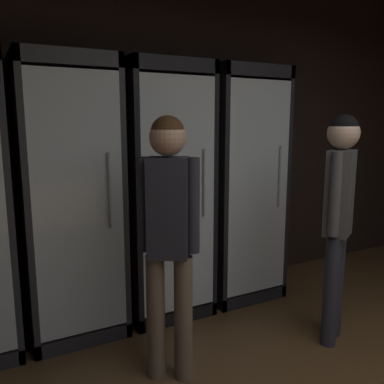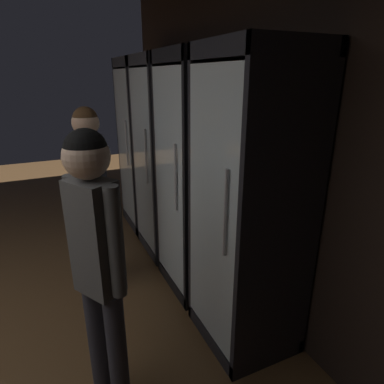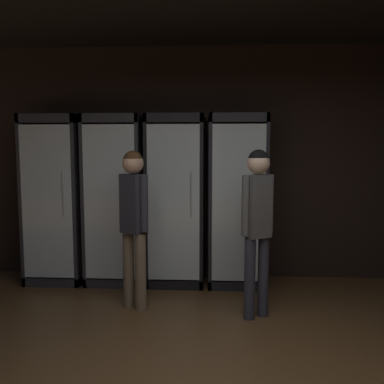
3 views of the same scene
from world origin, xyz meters
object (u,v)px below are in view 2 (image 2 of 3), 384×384
(shopper_far, at_px, (97,252))
(cooler_right, at_px, (255,211))
(cooler_far_left, at_px, (151,148))
(cooler_center, at_px, (204,180))
(shopper_near, at_px, (92,184))
(cooler_left, at_px, (173,161))

(shopper_far, bearing_deg, cooler_right, 97.81)
(cooler_far_left, relative_size, shopper_far, 1.25)
(cooler_far_left, distance_m, cooler_center, 1.42)
(cooler_far_left, xyz_separation_m, shopper_far, (2.27, -1.01, 0.02))
(shopper_far, bearing_deg, shopper_near, 172.45)
(cooler_left, relative_size, shopper_near, 1.26)
(cooler_right, distance_m, shopper_far, 1.02)
(cooler_right, xyz_separation_m, shopper_far, (0.14, -1.01, 0.02))
(cooler_left, bearing_deg, cooler_far_left, -179.83)
(cooler_far_left, height_order, cooler_left, same)
(shopper_near, bearing_deg, cooler_right, 39.27)
(cooler_right, height_order, shopper_near, cooler_right)
(shopper_near, bearing_deg, cooler_left, 113.93)
(cooler_left, bearing_deg, cooler_center, -0.13)
(cooler_center, relative_size, shopper_near, 1.26)
(cooler_left, distance_m, shopper_far, 1.86)
(shopper_near, relative_size, shopper_far, 0.99)
(cooler_left, xyz_separation_m, shopper_near, (0.38, -0.85, -0.02))
(cooler_center, xyz_separation_m, cooler_right, (0.71, -0.00, -0.00))
(cooler_center, distance_m, cooler_right, 0.71)
(shopper_near, height_order, shopper_far, shopper_far)
(cooler_center, xyz_separation_m, shopper_near, (-0.33, -0.85, -0.01))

